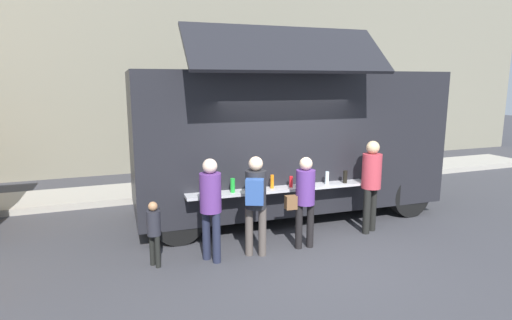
{
  "coord_description": "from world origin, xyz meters",
  "views": [
    {
      "loc": [
        -3.11,
        -5.75,
        2.82
      ],
      "look_at": [
        -0.29,
        1.82,
        1.3
      ],
      "focal_mm": 29.1,
      "sensor_mm": 36.0,
      "label": 1
    }
  ],
  "objects_px": {
    "food_truck_main": "(285,138)",
    "customer_front_ordering": "(304,195)",
    "customer_extra_browsing": "(371,178)",
    "customer_mid_with_backpack": "(256,196)",
    "customer_rear_waiting": "(211,201)",
    "trash_bin": "(367,163)",
    "child_near_queue": "(154,228)"
  },
  "relations": [
    {
      "from": "food_truck_main",
      "to": "customer_front_ordering",
      "type": "relative_size",
      "value": 3.99
    },
    {
      "from": "customer_front_ordering",
      "to": "customer_extra_browsing",
      "type": "distance_m",
      "value": 1.55
    },
    {
      "from": "customer_front_ordering",
      "to": "customer_mid_with_backpack",
      "type": "height_order",
      "value": "customer_mid_with_backpack"
    },
    {
      "from": "customer_rear_waiting",
      "to": "customer_extra_browsing",
      "type": "height_order",
      "value": "customer_extra_browsing"
    },
    {
      "from": "customer_rear_waiting",
      "to": "customer_extra_browsing",
      "type": "relative_size",
      "value": 0.95
    },
    {
      "from": "trash_bin",
      "to": "customer_extra_browsing",
      "type": "distance_m",
      "value": 4.84
    },
    {
      "from": "customer_front_ordering",
      "to": "customer_rear_waiting",
      "type": "bearing_deg",
      "value": 93.1
    },
    {
      "from": "trash_bin",
      "to": "customer_front_ordering",
      "type": "xyz_separation_m",
      "value": [
        -4.26,
        -4.2,
        0.51
      ]
    },
    {
      "from": "customer_front_ordering",
      "to": "child_near_queue",
      "type": "bearing_deg",
      "value": 91.08
    },
    {
      "from": "customer_rear_waiting",
      "to": "child_near_queue",
      "type": "distance_m",
      "value": 0.96
    },
    {
      "from": "food_truck_main",
      "to": "customer_rear_waiting",
      "type": "distance_m",
      "value": 2.88
    },
    {
      "from": "customer_mid_with_backpack",
      "to": "food_truck_main",
      "type": "bearing_deg",
      "value": -11.84
    },
    {
      "from": "customer_rear_waiting",
      "to": "food_truck_main",
      "type": "bearing_deg",
      "value": 7.99
    },
    {
      "from": "food_truck_main",
      "to": "child_near_queue",
      "type": "xyz_separation_m",
      "value": [
        -2.98,
        -1.74,
        -1.03
      ]
    },
    {
      "from": "customer_mid_with_backpack",
      "to": "child_near_queue",
      "type": "height_order",
      "value": "customer_mid_with_backpack"
    },
    {
      "from": "customer_front_ordering",
      "to": "customer_extra_browsing",
      "type": "height_order",
      "value": "customer_extra_browsing"
    },
    {
      "from": "food_truck_main",
      "to": "customer_front_ordering",
      "type": "xyz_separation_m",
      "value": [
        -0.49,
        -1.88,
        -0.71
      ]
    },
    {
      "from": "trash_bin",
      "to": "customer_mid_with_backpack",
      "type": "bearing_deg",
      "value": -140.52
    },
    {
      "from": "food_truck_main",
      "to": "trash_bin",
      "type": "height_order",
      "value": "food_truck_main"
    },
    {
      "from": "food_truck_main",
      "to": "customer_mid_with_backpack",
      "type": "height_order",
      "value": "food_truck_main"
    },
    {
      "from": "food_truck_main",
      "to": "customer_rear_waiting",
      "type": "height_order",
      "value": "food_truck_main"
    },
    {
      "from": "food_truck_main",
      "to": "customer_front_ordering",
      "type": "height_order",
      "value": "food_truck_main"
    },
    {
      "from": "child_near_queue",
      "to": "customer_mid_with_backpack",
      "type": "bearing_deg",
      "value": -37.33
    },
    {
      "from": "food_truck_main",
      "to": "child_near_queue",
      "type": "height_order",
      "value": "food_truck_main"
    },
    {
      "from": "trash_bin",
      "to": "customer_mid_with_backpack",
      "type": "relative_size",
      "value": 0.52
    },
    {
      "from": "customer_front_ordering",
      "to": "child_near_queue",
      "type": "relative_size",
      "value": 1.53
    },
    {
      "from": "customer_mid_with_backpack",
      "to": "child_near_queue",
      "type": "xyz_separation_m",
      "value": [
        -1.59,
        0.19,
        -0.39
      ]
    },
    {
      "from": "customer_front_ordering",
      "to": "customer_extra_browsing",
      "type": "bearing_deg",
      "value": -76.12
    },
    {
      "from": "customer_rear_waiting",
      "to": "trash_bin",
      "type": "bearing_deg",
      "value": 2.15
    },
    {
      "from": "trash_bin",
      "to": "child_near_queue",
      "type": "xyz_separation_m",
      "value": [
        -6.75,
        -4.06,
        0.19
      ]
    },
    {
      "from": "trash_bin",
      "to": "customer_front_ordering",
      "type": "relative_size",
      "value": 0.54
    },
    {
      "from": "customer_front_ordering",
      "to": "customer_mid_with_backpack",
      "type": "bearing_deg",
      "value": 97.22
    }
  ]
}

